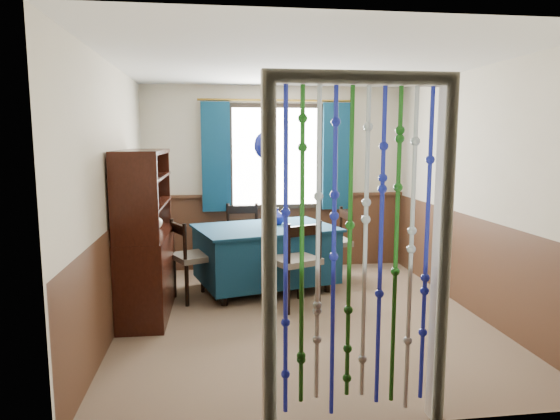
{
  "coord_description": "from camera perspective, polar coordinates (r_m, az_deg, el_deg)",
  "views": [
    {
      "loc": [
        -0.86,
        -4.81,
        1.79
      ],
      "look_at": [
        -0.13,
        0.64,
        1.01
      ],
      "focal_mm": 32.0,
      "sensor_mm": 36.0,
      "label": 1
    }
  ],
  "objects": [
    {
      "name": "floor",
      "position": [
        5.2,
        2.4,
        -12.01
      ],
      "size": [
        4.0,
        4.0,
        0.0
      ],
      "primitive_type": "plane",
      "color": "brown",
      "rests_on": "ground"
    },
    {
      "name": "ceiling",
      "position": [
        4.94,
        2.57,
        16.38
      ],
      "size": [
        4.0,
        4.0,
        0.0
      ],
      "primitive_type": "plane",
      "rotation": [
        3.14,
        0.0,
        0.0
      ],
      "color": "silver",
      "rests_on": "ground"
    },
    {
      "name": "wall_back",
      "position": [
        6.88,
        -0.44,
        3.63
      ],
      "size": [
        3.6,
        0.0,
        3.6
      ],
      "primitive_type": "plane",
      "rotation": [
        1.57,
        0.0,
        0.0
      ],
      "color": "#BFB59C",
      "rests_on": "ground"
    },
    {
      "name": "wall_front",
      "position": [
        2.99,
        9.21,
        -2.44
      ],
      "size": [
        3.6,
        0.0,
        3.6
      ],
      "primitive_type": "plane",
      "rotation": [
        -1.57,
        0.0,
        0.0
      ],
      "color": "#BFB59C",
      "rests_on": "ground"
    },
    {
      "name": "wall_left",
      "position": [
        4.93,
        -18.59,
        1.4
      ],
      "size": [
        0.0,
        4.0,
        4.0
      ],
      "primitive_type": "plane",
      "rotation": [
        1.57,
        0.0,
        1.57
      ],
      "color": "#BFB59C",
      "rests_on": "ground"
    },
    {
      "name": "wall_right",
      "position": [
        5.52,
        21.21,
        1.95
      ],
      "size": [
        0.0,
        4.0,
        4.0
      ],
      "primitive_type": "plane",
      "rotation": [
        1.57,
        0.0,
        -1.57
      ],
      "color": "#BFB59C",
      "rests_on": "ground"
    },
    {
      "name": "wainscot_back",
      "position": [
        6.97,
        -0.41,
        -2.54
      ],
      "size": [
        3.6,
        0.0,
        3.6
      ],
      "primitive_type": "plane",
      "rotation": [
        1.57,
        0.0,
        0.0
      ],
      "color": "#45291A",
      "rests_on": "ground"
    },
    {
      "name": "wainscot_front",
      "position": [
        3.22,
        8.82,
        -15.61
      ],
      "size": [
        3.6,
        0.0,
        3.6
      ],
      "primitive_type": "plane",
      "rotation": [
        -1.57,
        0.0,
        0.0
      ],
      "color": "#45291A",
      "rests_on": "ground"
    },
    {
      "name": "wainscot_left",
      "position": [
        5.07,
        -18.03,
        -7.05
      ],
      "size": [
        0.0,
        4.0,
        4.0
      ],
      "primitive_type": "plane",
      "rotation": [
        1.57,
        0.0,
        1.57
      ],
      "color": "#45291A",
      "rests_on": "ground"
    },
    {
      "name": "wainscot_right",
      "position": [
        5.64,
        20.69,
        -5.64
      ],
      "size": [
        0.0,
        4.0,
        4.0
      ],
      "primitive_type": "plane",
      "rotation": [
        1.57,
        0.0,
        -1.57
      ],
      "color": "#45291A",
      "rests_on": "ground"
    },
    {
      "name": "window",
      "position": [
        6.82,
        -0.39,
        6.11
      ],
      "size": [
        1.32,
        0.12,
        1.42
      ],
      "primitive_type": "cube",
      "color": "black",
      "rests_on": "wall_back"
    },
    {
      "name": "doorway",
      "position": [
        3.09,
        8.8,
        -5.89
      ],
      "size": [
        1.16,
        0.12,
        2.18
      ],
      "primitive_type": null,
      "color": "silver",
      "rests_on": "ground"
    },
    {
      "name": "dining_table",
      "position": [
        5.97,
        -1.67,
        -4.94
      ],
      "size": [
        1.81,
        1.47,
        0.76
      ],
      "rotation": [
        0.0,
        0.0,
        0.27
      ],
      "color": "#0D2D44",
      "rests_on": "floor"
    },
    {
      "name": "chair_near",
      "position": [
        5.32,
        1.8,
        -5.9
      ],
      "size": [
        0.61,
        0.6,
        0.95
      ],
      "rotation": [
        0.0,
        0.0,
        0.42
      ],
      "color": "black",
      "rests_on": "floor"
    },
    {
      "name": "chair_far",
      "position": [
        6.61,
        -4.24,
        -3.18
      ],
      "size": [
        0.46,
        0.44,
        0.93
      ],
      "rotation": [
        0.0,
        0.0,
        3.14
      ],
      "color": "black",
      "rests_on": "floor"
    },
    {
      "name": "chair_left",
      "position": [
        5.66,
        -10.03,
        -5.37
      ],
      "size": [
        0.58,
        0.59,
        0.91
      ],
      "rotation": [
        0.0,
        0.0,
        -1.13
      ],
      "color": "black",
      "rests_on": "floor"
    },
    {
      "name": "chair_right",
      "position": [
        6.4,
        6.18,
        -3.67
      ],
      "size": [
        0.47,
        0.49,
        0.92
      ],
      "rotation": [
        0.0,
        0.0,
        1.65
      ],
      "color": "black",
      "rests_on": "floor"
    },
    {
      "name": "sideboard",
      "position": [
        5.31,
        -15.05,
        -5.27
      ],
      "size": [
        0.47,
        1.29,
        1.68
      ],
      "rotation": [
        0.0,
        0.0,
        -0.02
      ],
      "color": "black",
      "rests_on": "floor"
    },
    {
      "name": "pendant_lamp",
      "position": [
        5.82,
        -1.72,
        7.41
      ],
      "size": [
        0.26,
        0.26,
        0.94
      ],
      "color": "olive",
      "rests_on": "ceiling"
    },
    {
      "name": "vase_table",
      "position": [
        6.07,
        -0.33,
        -0.78
      ],
      "size": [
        0.19,
        0.19,
        0.18
      ],
      "primitive_type": "imported",
      "rotation": [
        0.0,
        0.0,
        0.13
      ],
      "color": "navy",
      "rests_on": "dining_table"
    },
    {
      "name": "bowl_shelf",
      "position": [
        4.95,
        -14.99,
        0.68
      ],
      "size": [
        0.23,
        0.23,
        0.05
      ],
      "primitive_type": "imported",
      "rotation": [
        0.0,
        0.0,
        -0.21
      ],
      "color": "beige",
      "rests_on": "sideboard"
    },
    {
      "name": "vase_sideboard",
      "position": [
        5.47,
        -14.24,
        -1.02
      ],
      "size": [
        0.24,
        0.24,
        0.21
      ],
      "primitive_type": "imported",
      "rotation": [
        0.0,
        0.0,
        -0.25
      ],
      "color": "beige",
      "rests_on": "sideboard"
    }
  ]
}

